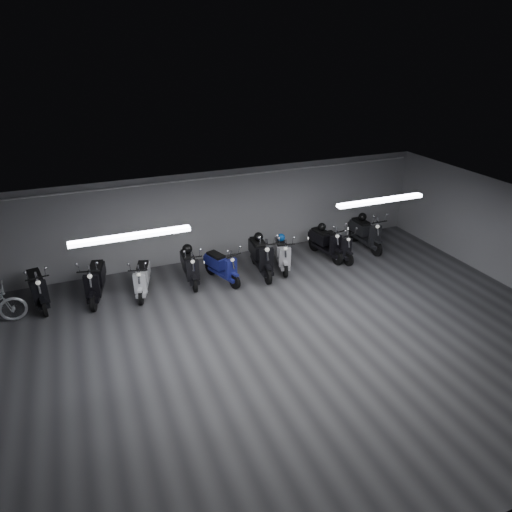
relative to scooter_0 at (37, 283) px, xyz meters
name	(u,v)px	position (x,y,z in m)	size (l,w,h in m)	color
floor	(284,343)	(5.21, -3.85, -0.67)	(14.00, 10.00, 0.01)	#3A3A3C
ceiling	(288,229)	(5.21, -3.85, 2.14)	(14.00, 10.00, 0.01)	gray
back_wall	(217,215)	(5.21, 1.15, 0.73)	(14.00, 0.01, 2.80)	gray
front_wall	(458,474)	(5.21, -8.86, 0.73)	(14.00, 0.01, 2.80)	gray
fluor_strip_left	(131,236)	(2.21, -2.85, 2.07)	(2.40, 0.18, 0.08)	white
fluor_strip_right	(381,200)	(8.21, -2.85, 2.07)	(2.40, 0.18, 0.08)	white
conduit	(216,177)	(5.21, 1.07, 1.95)	(0.05, 0.05, 13.60)	white
scooter_0	(37,283)	(0.00, 0.00, 0.00)	(0.60, 1.80, 1.34)	black
scooter_1	(95,275)	(1.41, -0.17, 0.02)	(0.62, 1.86, 1.38)	black
scooter_2	(142,274)	(2.59, -0.39, -0.06)	(0.55, 1.65, 1.23)	silver
scooter_3	(190,262)	(3.96, -0.21, -0.03)	(0.58, 1.73, 1.29)	black
scooter_4	(222,262)	(4.82, -0.51, -0.04)	(0.56, 1.68, 1.25)	navy
scooter_5	(261,250)	(6.04, -0.46, 0.08)	(0.67, 2.01, 1.50)	black
scooter_6	(282,249)	(6.76, -0.39, -0.03)	(0.57, 1.72, 1.28)	silver
scooter_7	(326,238)	(8.37, -0.20, 0.00)	(0.60, 1.80, 1.34)	black
scooter_8	(338,241)	(8.66, -0.44, -0.05)	(0.55, 1.66, 1.23)	black
scooter_9	(366,228)	(9.94, -0.08, 0.04)	(0.64, 1.92, 1.43)	black
helmet_0	(281,237)	(6.82, -0.16, 0.24)	(0.24, 0.24, 0.24)	#0E48A0
helmet_1	(362,217)	(9.93, 0.18, 0.35)	(0.28, 0.28, 0.28)	black
helmet_2	(258,237)	(6.07, -0.18, 0.39)	(0.27, 0.27, 0.27)	black
helmet_3	(322,227)	(8.33, 0.04, 0.29)	(0.26, 0.26, 0.26)	black
helmet_4	(187,249)	(3.97, 0.03, 0.27)	(0.29, 0.29, 0.29)	black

